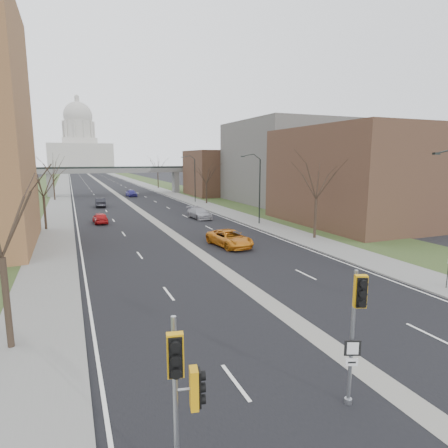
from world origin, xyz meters
TOP-DOWN VIEW (x-y plane):
  - ground at (0.00, 0.00)m, footprint 700.00×700.00m
  - road_surface at (0.00, 150.00)m, footprint 20.00×600.00m
  - median_strip at (0.00, 150.00)m, footprint 1.20×600.00m
  - sidewalk_right at (12.00, 150.00)m, footprint 4.00×600.00m
  - sidewalk_left at (-12.00, 150.00)m, footprint 4.00×600.00m
  - grass_verge_right at (18.00, 150.00)m, footprint 8.00×600.00m
  - grass_verge_left at (-18.00, 150.00)m, footprint 8.00×600.00m
  - commercial_block_near at (24.00, 28.00)m, footprint 16.00×20.00m
  - commercial_block_mid at (28.00, 52.00)m, footprint 18.00×22.00m
  - commercial_block_far at (22.00, 70.00)m, footprint 14.00×14.00m
  - pedestrian_bridge at (0.00, 80.00)m, footprint 34.00×3.00m
  - capitol at (0.00, 320.00)m, footprint 48.00×42.00m
  - streetlight_mid at (10.99, 32.00)m, footprint 2.61×0.20m
  - streetlight_far at (10.99, 58.00)m, footprint 2.61×0.20m
  - tree_left_b at (-13.00, 38.00)m, footprint 6.75×6.75m
  - tree_left_c at (-13.00, 72.00)m, footprint 7.65×7.65m
  - tree_right_a at (13.00, 22.00)m, footprint 7.20×7.20m
  - tree_right_b at (13.00, 55.00)m, footprint 6.30×6.30m
  - tree_right_c at (13.00, 95.00)m, footprint 7.65×7.65m
  - signal_pole_left at (-8.08, -1.83)m, footprint 0.96×0.78m
  - signal_pole_median at (-2.05, -0.79)m, footprint 0.68×0.78m
  - car_left_near at (-6.78, 40.42)m, footprint 1.81×4.17m
  - car_left_far at (-5.42, 57.92)m, footprint 1.79×4.71m
  - car_right_near at (3.49, 22.21)m, footprint 3.29×5.88m
  - car_right_mid at (6.26, 39.25)m, footprint 2.56×5.36m
  - car_right_far at (2.36, 74.27)m, footprint 2.20×4.65m

SIDE VIEW (x-z plane):
  - ground at x=0.00m, z-range 0.00..0.00m
  - median_strip at x=0.00m, z-range -0.01..0.01m
  - road_surface at x=0.00m, z-range 0.00..0.01m
  - grass_verge_right at x=18.00m, z-range 0.00..0.10m
  - grass_verge_left at x=-18.00m, z-range 0.00..0.10m
  - sidewalk_right at x=12.00m, z-range 0.00..0.12m
  - sidewalk_left at x=-12.00m, z-range 0.00..0.12m
  - car_left_near at x=-6.78m, z-range 0.00..1.40m
  - car_right_mid at x=6.26m, z-range 0.00..1.51m
  - car_left_far at x=-5.42m, z-range 0.00..1.54m
  - car_right_far at x=2.36m, z-range 0.00..1.54m
  - car_right_near at x=3.49m, z-range 0.00..1.55m
  - signal_pole_left at x=-8.08m, z-range 0.72..5.35m
  - signal_pole_median at x=-2.05m, z-range 0.92..5.62m
  - pedestrian_bridge at x=0.00m, z-range 1.62..8.07m
  - commercial_block_far at x=22.00m, z-range 0.00..10.00m
  - tree_right_b at x=13.00m, z-range 1.71..9.93m
  - commercial_block_near at x=24.00m, z-range 0.00..12.00m
  - tree_left_b at x=-13.00m, z-range 1.82..10.63m
  - tree_right_a at x=13.00m, z-range 1.94..11.34m
  - streetlight_mid at x=10.99m, z-range 2.60..11.30m
  - streetlight_far at x=10.99m, z-range 2.60..11.30m
  - tree_left_c at x=-13.00m, z-range 2.05..12.04m
  - tree_right_c at x=13.00m, z-range 2.05..12.04m
  - commercial_block_mid at x=28.00m, z-range 0.00..15.00m
  - capitol at x=0.00m, z-range -9.28..46.47m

